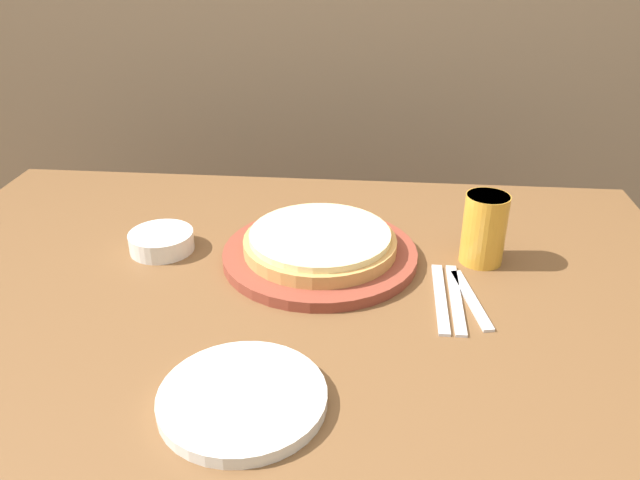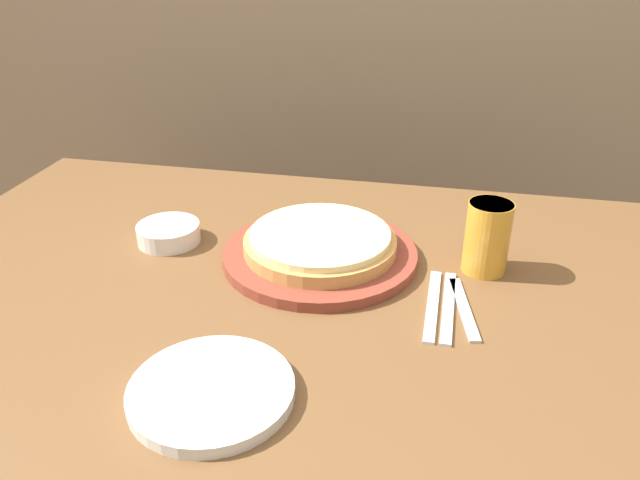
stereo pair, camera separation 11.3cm
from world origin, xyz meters
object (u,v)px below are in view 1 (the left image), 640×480
dinner_knife (456,298)px  spoon (471,299)px  pizza_on_board (320,248)px  side_bowl (162,241)px  dinner_plate (243,398)px  beer_glass (484,226)px  fork (440,298)px

dinner_knife → spoon: (0.03, 0.00, 0.00)m
pizza_on_board → side_bowl: size_ratio=2.95×
dinner_knife → spoon: bearing=0.0°
pizza_on_board → dinner_knife: 0.26m
dinner_plate → beer_glass: bearing=49.0°
side_bowl → fork: size_ratio=0.58×
fork → dinner_plate: bearing=-135.0°
beer_glass → fork: size_ratio=0.62×
beer_glass → spoon: bearing=-103.4°
side_bowl → beer_glass: bearing=1.2°
beer_glass → spoon: (-0.03, -0.14, -0.07)m
dinner_plate → spoon: size_ratio=1.24×
dinner_plate → side_bowl: size_ratio=1.83×
pizza_on_board → beer_glass: beer_glass is taller
fork → spoon: (0.05, 0.00, 0.00)m
dinner_knife → fork: bearing=180.0°
beer_glass → spoon: 0.16m
fork → spoon: size_ratio=1.18×
dinner_plate → pizza_on_board: bearing=80.6°
dinner_knife → spoon: 0.03m
beer_glass → dinner_plate: (-0.36, -0.41, -0.06)m
dinner_plate → dinner_knife: dinner_plate is taller
pizza_on_board → dinner_knife: size_ratio=1.70×
fork → dinner_knife: size_ratio=1.00×
beer_glass → dinner_plate: bearing=-131.0°
fork → pizza_on_board: bearing=151.4°
pizza_on_board → spoon: 0.29m
fork → spoon: same height
beer_glass → dinner_knife: 0.16m
dinner_plate → spoon: dinner_plate is taller
spoon → pizza_on_board: bearing=156.2°
beer_glass → side_bowl: 0.60m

